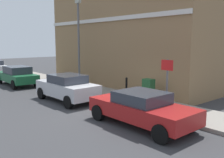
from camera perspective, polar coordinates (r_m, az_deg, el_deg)
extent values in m
plane|color=#38383A|center=(11.77, -0.15, -7.21)|extent=(80.00, 80.00, 0.00)
cube|color=gray|center=(17.63, -7.95, -1.76)|extent=(2.39, 30.00, 0.15)
cube|color=olive|center=(19.46, 6.89, 9.37)|extent=(7.59, 13.03, 7.01)
cube|color=silver|center=(16.88, -2.08, 13.16)|extent=(0.12, 13.03, 0.24)
cube|color=maroon|center=(9.72, 6.67, -6.96)|extent=(1.80, 4.29, 0.57)
cube|color=#2D333D|center=(9.61, 6.69, -4.17)|extent=(1.57, 1.81, 0.44)
cylinder|color=black|center=(10.37, -3.10, -7.56)|extent=(0.22, 0.64, 0.64)
cylinder|color=black|center=(11.44, 3.57, -6.03)|extent=(0.22, 0.64, 0.64)
cylinder|color=black|center=(8.22, 10.99, -12.05)|extent=(0.22, 0.64, 0.64)
cylinder|color=black|center=(9.54, 17.30, -9.38)|extent=(0.22, 0.64, 0.64)
cube|color=#B7B7BC|center=(13.76, -10.11, -2.20)|extent=(1.72, 3.93, 0.69)
cube|color=#2D333D|center=(13.61, -10.00, 0.03)|extent=(1.49, 1.87, 0.45)
cylinder|color=black|center=(14.67, -15.58, -3.09)|extent=(0.23, 0.64, 0.64)
cylinder|color=black|center=(15.41, -10.32, -2.37)|extent=(0.23, 0.64, 0.64)
cylinder|color=black|center=(12.26, -9.76, -5.15)|extent=(0.23, 0.64, 0.64)
cylinder|color=black|center=(13.13, -3.91, -4.14)|extent=(0.23, 0.64, 0.64)
cube|color=#195933|center=(19.74, -20.58, 0.42)|extent=(1.73, 4.28, 0.56)
cube|color=#2D333D|center=(19.56, -20.53, 1.91)|extent=(1.49, 2.07, 0.53)
cylinder|color=black|center=(21.04, -23.95, -0.08)|extent=(0.23, 0.64, 0.64)
cylinder|color=black|center=(21.50, -19.98, 0.31)|extent=(0.23, 0.64, 0.64)
cylinder|color=black|center=(18.06, -21.19, -1.22)|extent=(0.23, 0.64, 0.64)
cylinder|color=black|center=(18.60, -16.67, -0.74)|extent=(0.23, 0.64, 0.64)
cylinder|color=black|center=(25.02, -22.67, 1.25)|extent=(0.24, 0.65, 0.64)
cube|color=#1E4C28|center=(13.02, 8.19, -2.49)|extent=(0.40, 0.55, 1.15)
cube|color=#333333|center=(13.13, 8.14, -4.78)|extent=(0.46, 0.61, 0.08)
cylinder|color=black|center=(14.27, 3.26, -1.86)|extent=(0.12, 0.12, 0.95)
sphere|color=black|center=(14.19, 3.28, 0.10)|extent=(0.14, 0.14, 0.14)
cylinder|color=#59595B|center=(10.94, 12.25, -1.63)|extent=(0.08, 0.08, 2.30)
cube|color=white|center=(10.80, 12.34, 3.06)|extent=(0.03, 0.56, 0.40)
cube|color=red|center=(10.79, 12.29, 3.06)|extent=(0.01, 0.60, 0.44)
cylinder|color=#59595B|center=(17.32, -7.48, 7.47)|extent=(0.14, 0.14, 5.50)
cube|color=#A5A599|center=(17.51, -7.66, 16.90)|extent=(0.20, 0.44, 0.20)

